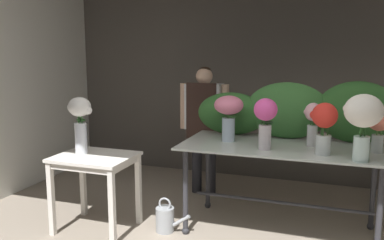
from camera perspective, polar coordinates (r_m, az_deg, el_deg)
ground_plane at (r=4.38m, az=7.06°, el=-14.05°), size 7.61×7.61×0.00m
wall_back at (r=5.69m, az=11.07°, el=4.95°), size 5.85×0.12×2.61m
wall_left at (r=5.45m, az=-24.24°, el=4.07°), size 0.12×3.51×2.61m
display_table_glass at (r=4.06m, az=12.16°, el=-5.22°), size 1.89×0.91×0.87m
side_table_white at (r=4.16m, az=-13.09°, el=-6.09°), size 0.73×0.60×0.75m
florist at (r=5.00m, az=1.64°, el=0.45°), size 0.61×0.24×1.55m
foliage_backdrop at (r=4.30m, az=13.93°, el=1.07°), size 1.99×0.26×0.60m
vase_blush_ranunculus at (r=4.03m, az=16.14°, el=-0.18°), size 0.17×0.16×0.41m
vase_scarlet_snapdragons at (r=3.72m, az=17.58°, el=-0.52°), size 0.23×0.22×0.45m
vase_fuchsia_freesia at (r=3.78m, az=9.98°, el=0.24°), size 0.21×0.21×0.47m
vase_rosy_tulips at (r=4.08m, az=5.03°, el=1.11°), size 0.29×0.29×0.45m
vase_coral_lilies at (r=3.97m, az=24.08°, el=-1.23°), size 0.18×0.18×0.34m
vase_ivory_hydrangea at (r=3.59m, az=22.39°, el=0.40°), size 0.31×0.30×0.55m
vase_white_roses_tall at (r=4.14m, az=-15.05°, el=0.05°), size 0.27×0.22×0.56m
watering_can at (r=4.17m, az=-3.64°, el=-13.33°), size 0.35×0.18×0.34m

